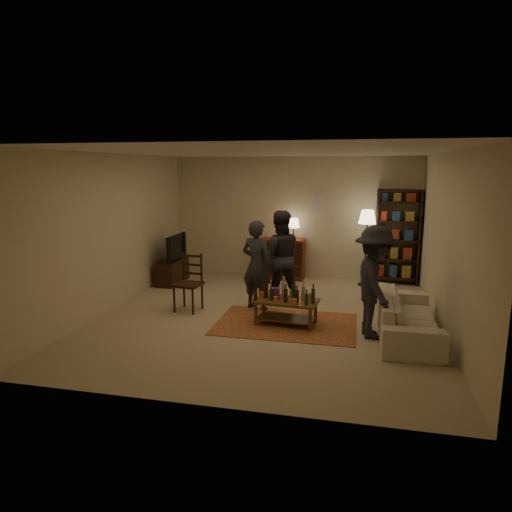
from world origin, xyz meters
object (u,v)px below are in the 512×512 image
(dining_chair, at_px, (190,280))
(person_right, at_px, (279,257))
(tv_stand, at_px, (172,265))
(floor_lamp, at_px, (367,222))
(sofa, at_px, (407,316))
(bookshelf, at_px, (397,236))
(coffee_table, at_px, (286,301))
(person_left, at_px, (257,265))
(person_by_sofa, at_px, (375,282))
(dresser, at_px, (282,258))

(dining_chair, xyz_separation_m, person_right, (1.44, 0.80, 0.32))
(dining_chair, xyz_separation_m, tv_stand, (-1.05, 1.71, -0.15))
(floor_lamp, xyz_separation_m, sofa, (0.59, -2.90, -1.04))
(dining_chair, relative_size, sofa, 0.49)
(bookshelf, xyz_separation_m, sofa, (-0.05, -3.18, -0.73))
(coffee_table, height_order, bookshelf, bookshelf)
(sofa, bearing_deg, bookshelf, -0.82)
(person_left, bearing_deg, dining_chair, 34.15)
(sofa, bearing_deg, person_by_sofa, 107.06)
(dining_chair, height_order, person_by_sofa, person_by_sofa)
(person_right, bearing_deg, dresser, -97.54)
(tv_stand, relative_size, floor_lamp, 0.66)
(sofa, bearing_deg, tv_stand, 64.66)
(person_by_sofa, bearing_deg, person_left, 52.09)
(dresser, relative_size, bookshelf, 0.67)
(dining_chair, distance_m, person_left, 1.20)
(dining_chair, height_order, tv_stand, tv_stand)
(tv_stand, bearing_deg, dining_chair, -58.43)
(coffee_table, xyz_separation_m, dresser, (-0.56, 3.02, 0.10))
(coffee_table, height_order, person_right, person_right)
(tv_stand, distance_m, person_left, 2.63)
(person_left, bearing_deg, tv_stand, -13.80)
(person_right, height_order, person_by_sofa, person_right)
(bookshelf, bearing_deg, tv_stand, -168.20)
(coffee_table, bearing_deg, dining_chair, 167.41)
(floor_lamp, xyz_separation_m, person_left, (-1.87, -2.11, -0.56))
(floor_lamp, bearing_deg, tv_stand, -170.18)
(coffee_table, distance_m, tv_stand, 3.52)
(tv_stand, relative_size, dresser, 0.78)
(person_left, bearing_deg, dresser, -72.71)
(tv_stand, bearing_deg, person_by_sofa, -29.59)
(dresser, xyz_separation_m, sofa, (2.39, -3.11, -0.17))
(bookshelf, relative_size, floor_lamp, 1.26)
(person_left, bearing_deg, person_right, -103.03)
(dresser, relative_size, person_left, 0.86)
(bookshelf, relative_size, person_right, 1.18)
(coffee_table, bearing_deg, floor_lamp, 66.11)
(person_right, bearing_deg, tv_stand, -35.16)
(dresser, bearing_deg, person_left, -91.66)
(bookshelf, distance_m, sofa, 3.26)
(dresser, bearing_deg, sofa, -52.46)
(floor_lamp, height_order, person_left, floor_lamp)
(bookshelf, bearing_deg, sofa, -90.82)
(coffee_table, bearing_deg, person_left, 131.92)
(tv_stand, bearing_deg, person_left, -32.75)
(dining_chair, height_order, bookshelf, bookshelf)
(dining_chair, bearing_deg, person_right, 35.77)
(dining_chair, distance_m, sofa, 3.63)
(dresser, distance_m, sofa, 3.93)
(dining_chair, xyz_separation_m, dresser, (1.20, 2.63, -0.06))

